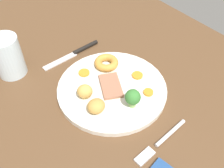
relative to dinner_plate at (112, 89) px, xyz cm
name	(u,v)px	position (x,y,z in cm)	size (l,w,h in cm)	color
dining_table	(108,86)	(3.09, -1.13, -2.50)	(120.00, 84.00, 3.60)	brown
dinner_plate	(112,89)	(0.00, 0.00, 0.00)	(27.56, 27.56, 1.40)	silver
meat_slice_main	(111,86)	(0.17, 0.24, 1.10)	(8.32, 4.84, 0.80)	#9E664C
yorkshire_pudding	(106,63)	(7.24, -3.70, 1.71)	(6.52, 6.52, 2.03)	#C68938
roast_potato_left	(96,106)	(-3.67, 7.41, 2.21)	(3.93, 4.26, 3.01)	#BC8C42
roast_potato_right	(85,91)	(1.45, 7.08, 2.49)	(3.77, 3.39, 3.58)	tan
carrot_coin_front	(148,92)	(-7.17, -5.69, 1.03)	(2.41, 2.41, 0.65)	orange
carrot_coin_back	(84,73)	(8.35, 2.87, 0.94)	(2.92, 2.92, 0.49)	orange
carrot_coin_side	(137,75)	(-1.03, -7.59, 0.95)	(2.86, 2.86, 0.51)	orange
broccoli_floret	(133,98)	(-7.60, -0.08, 3.44)	(3.68, 3.68, 4.78)	#8CB766
fork	(160,142)	(-18.36, 1.25, -0.31)	(2.60, 15.32, 0.90)	silver
knife	(76,52)	(18.17, -0.81, -0.25)	(2.28, 18.55, 1.20)	black
water_glass	(8,56)	(21.99, 17.10, 4.84)	(7.53, 7.53, 11.09)	silver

